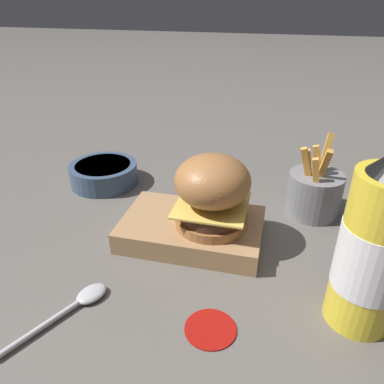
{
  "coord_description": "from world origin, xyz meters",
  "views": [
    {
      "loc": [
        -0.17,
        0.53,
        0.35
      ],
      "look_at": [
        -0.05,
        0.05,
        0.08
      ],
      "focal_mm": 35.0,
      "sensor_mm": 36.0,
      "label": 1
    }
  ],
  "objects_px": {
    "ketchup_bottle": "(375,250)",
    "fries_basket": "(314,192)",
    "side_bowl": "(104,173)",
    "serving_board": "(192,229)",
    "burger": "(212,191)",
    "spoon": "(79,302)"
  },
  "relations": [
    {
      "from": "serving_board",
      "to": "ketchup_bottle",
      "type": "bearing_deg",
      "value": 154.53
    },
    {
      "from": "fries_basket",
      "to": "side_bowl",
      "type": "relative_size",
      "value": 1.04
    },
    {
      "from": "side_bowl",
      "to": "spoon",
      "type": "bearing_deg",
      "value": 110.08
    },
    {
      "from": "ketchup_bottle",
      "to": "fries_basket",
      "type": "relative_size",
      "value": 1.6
    },
    {
      "from": "serving_board",
      "to": "ketchup_bottle",
      "type": "height_order",
      "value": "ketchup_bottle"
    },
    {
      "from": "serving_board",
      "to": "ketchup_bottle",
      "type": "distance_m",
      "value": 0.27
    },
    {
      "from": "burger",
      "to": "serving_board",
      "type": "bearing_deg",
      "value": -4.78
    },
    {
      "from": "serving_board",
      "to": "burger",
      "type": "bearing_deg",
      "value": 175.22
    },
    {
      "from": "burger",
      "to": "fries_basket",
      "type": "xyz_separation_m",
      "value": [
        -0.16,
        -0.13,
        -0.05
      ]
    },
    {
      "from": "fries_basket",
      "to": "spoon",
      "type": "distance_m",
      "value": 0.42
    },
    {
      "from": "serving_board",
      "to": "fries_basket",
      "type": "xyz_separation_m",
      "value": [
        -0.19,
        -0.13,
        0.02
      ]
    },
    {
      "from": "fries_basket",
      "to": "spoon",
      "type": "xyz_separation_m",
      "value": [
        0.29,
        0.3,
        -0.04
      ]
    },
    {
      "from": "ketchup_bottle",
      "to": "fries_basket",
      "type": "bearing_deg",
      "value": -79.07
    },
    {
      "from": "serving_board",
      "to": "burger",
      "type": "height_order",
      "value": "burger"
    },
    {
      "from": "fries_basket",
      "to": "spoon",
      "type": "bearing_deg",
      "value": 46.05
    },
    {
      "from": "spoon",
      "to": "serving_board",
      "type": "bearing_deg",
      "value": -4.07
    },
    {
      "from": "burger",
      "to": "fries_basket",
      "type": "bearing_deg",
      "value": -140.57
    },
    {
      "from": "burger",
      "to": "fries_basket",
      "type": "distance_m",
      "value": 0.21
    },
    {
      "from": "serving_board",
      "to": "burger",
      "type": "distance_m",
      "value": 0.08
    },
    {
      "from": "ketchup_bottle",
      "to": "spoon",
      "type": "xyz_separation_m",
      "value": [
        0.34,
        0.06,
        -0.1
      ]
    },
    {
      "from": "ketchup_bottle",
      "to": "serving_board",
      "type": "bearing_deg",
      "value": -25.47
    },
    {
      "from": "side_bowl",
      "to": "serving_board",
      "type": "bearing_deg",
      "value": 146.93
    }
  ]
}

